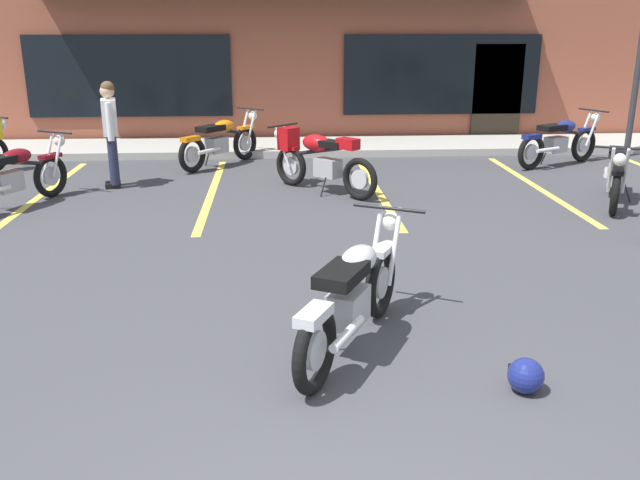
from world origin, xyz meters
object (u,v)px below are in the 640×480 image
at_px(motorcycle_silver_naked, 560,141).
at_px(motorcycle_green_cafe_racer, 220,141).
at_px(motorcycle_red_sportbike, 319,158).
at_px(motorcycle_orange_scrambler, 13,176).
at_px(person_by_back_row, 110,128).
at_px(motorcycle_foreground_classic, 353,295).
at_px(helmet_on_pavement, 526,376).
at_px(motorcycle_blue_standard, 617,172).

height_order(motorcycle_silver_naked, motorcycle_green_cafe_racer, same).
distance_m(motorcycle_red_sportbike, motorcycle_silver_naked, 4.89).
height_order(motorcycle_orange_scrambler, person_by_back_row, person_by_back_row).
bearing_deg(motorcycle_foreground_classic, motorcycle_red_sportbike, 89.27).
xyz_separation_m(person_by_back_row, helmet_on_pavement, (4.34, -6.72, -0.82)).
relative_size(motorcycle_red_sportbike, motorcycle_green_cafe_racer, 0.94).
xyz_separation_m(motorcycle_silver_naked, helmet_on_pavement, (-3.48, -7.96, -0.33)).
relative_size(motorcycle_blue_standard, person_by_back_row, 1.16).
bearing_deg(motorcycle_orange_scrambler, helmet_on_pavement, -45.11).
height_order(motorcycle_green_cafe_racer, motorcycle_orange_scrambler, same).
bearing_deg(motorcycle_green_cafe_racer, motorcycle_foreground_classic, -78.02).
distance_m(motorcycle_foreground_classic, motorcycle_blue_standard, 6.17).
relative_size(motorcycle_red_sportbike, person_by_back_row, 1.00).
distance_m(motorcycle_silver_naked, motorcycle_green_cafe_racer, 6.25).
distance_m(motorcycle_foreground_classic, motorcycle_green_cafe_racer, 7.74).
bearing_deg(motorcycle_silver_naked, motorcycle_red_sportbike, -159.00).
distance_m(motorcycle_green_cafe_racer, person_by_back_row, 2.32).
bearing_deg(motorcycle_orange_scrambler, person_by_back_row, 47.23).
bearing_deg(motorcycle_green_cafe_racer, motorcycle_red_sportbike, -51.97).
bearing_deg(motorcycle_silver_naked, person_by_back_row, -170.98).
relative_size(motorcycle_red_sportbike, helmet_on_pavement, 6.45).
bearing_deg(motorcycle_orange_scrambler, motorcycle_blue_standard, -2.16).
bearing_deg(motorcycle_red_sportbike, motorcycle_foreground_classic, -90.73).
bearing_deg(motorcycle_orange_scrambler, motorcycle_green_cafe_racer, 46.48).
xyz_separation_m(motorcycle_silver_naked, person_by_back_row, (-7.82, -1.24, 0.49)).
relative_size(person_by_back_row, helmet_on_pavement, 6.44).
bearing_deg(motorcycle_blue_standard, helmet_on_pavement, -121.60).
xyz_separation_m(motorcycle_red_sportbike, helmet_on_pavement, (1.09, -6.20, -0.40)).
xyz_separation_m(motorcycle_foreground_classic, motorcycle_blue_standard, (4.33, 4.39, 0.00)).
height_order(motorcycle_red_sportbike, helmet_on_pavement, motorcycle_red_sportbike).
relative_size(motorcycle_foreground_classic, helmet_on_pavement, 7.44).
bearing_deg(motorcycle_blue_standard, motorcycle_green_cafe_racer, 151.84).
distance_m(motorcycle_foreground_classic, motorcycle_orange_scrambler, 6.39).
relative_size(motorcycle_green_cafe_racer, helmet_on_pavement, 6.85).
height_order(motorcycle_red_sportbike, motorcycle_silver_naked, same).
bearing_deg(motorcycle_foreground_classic, motorcycle_blue_standard, 45.38).
height_order(motorcycle_blue_standard, person_by_back_row, person_by_back_row).
bearing_deg(motorcycle_green_cafe_racer, helmet_on_pavement, -71.69).
distance_m(motorcycle_blue_standard, helmet_on_pavement, 6.07).
bearing_deg(motorcycle_red_sportbike, motorcycle_silver_naked, 21.00).
distance_m(motorcycle_orange_scrambler, helmet_on_pavement, 7.76).
bearing_deg(motorcycle_blue_standard, motorcycle_orange_scrambler, 177.84).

